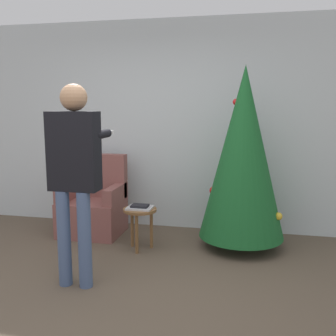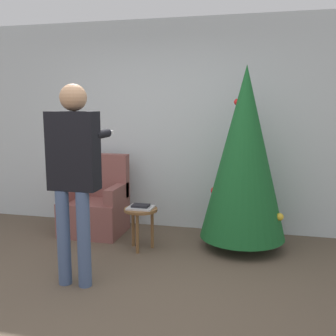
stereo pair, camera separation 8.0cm
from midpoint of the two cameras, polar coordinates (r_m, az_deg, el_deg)
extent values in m
plane|color=brown|center=(3.47, -9.58, -19.00)|extent=(14.00, 14.00, 0.00)
cube|color=silver|center=(5.18, -0.26, 6.12)|extent=(8.00, 0.06, 2.70)
cylinder|color=brown|center=(4.69, 11.12, -10.45)|extent=(0.10, 0.10, 0.13)
cone|color=#195B28|center=(4.45, 11.53, 2.12)|extent=(0.96, 0.96, 1.92)
sphere|color=#B23399|center=(4.60, 12.83, 5.13)|extent=(0.06, 0.06, 0.06)
sphere|color=red|center=(4.71, 7.30, -3.31)|extent=(0.10, 0.10, 0.10)
sphere|color=red|center=(4.48, 10.53, 9.40)|extent=(0.07, 0.07, 0.07)
sphere|color=gold|center=(4.47, 16.40, -6.83)|extent=(0.08, 0.08, 0.08)
cube|color=brown|center=(5.11, -10.23, -6.98)|extent=(0.75, 0.64, 0.44)
cube|color=brown|center=(5.22, -9.30, -1.00)|extent=(0.75, 0.14, 0.56)
cube|color=brown|center=(5.17, -13.52, -3.29)|extent=(0.12, 0.57, 0.20)
cube|color=brown|center=(4.92, -6.99, -3.74)|extent=(0.12, 0.57, 0.20)
cylinder|color=#475B84|center=(3.72, -14.31, -9.78)|extent=(0.12, 0.12, 0.88)
cylinder|color=#475B84|center=(3.63, -11.50, -10.14)|extent=(0.12, 0.12, 0.88)
cube|color=black|center=(3.55, -12.95, 2.41)|extent=(0.44, 0.20, 0.69)
sphere|color=tan|center=(3.56, -12.96, 9.95)|extent=(0.24, 0.24, 0.24)
cylinder|color=black|center=(3.79, -14.29, 4.89)|extent=(0.08, 0.30, 0.08)
cylinder|color=black|center=(3.63, -9.04, 4.88)|extent=(0.08, 0.30, 0.08)
cube|color=white|center=(3.81, -7.94, 5.11)|extent=(0.04, 0.14, 0.04)
cylinder|color=brown|center=(4.44, -3.47, -6.06)|extent=(0.38, 0.38, 0.03)
cylinder|color=brown|center=(4.39, -3.95, -9.50)|extent=(0.04, 0.04, 0.45)
cylinder|color=brown|center=(4.54, -1.80, -8.84)|extent=(0.04, 0.04, 0.45)
cylinder|color=brown|center=(4.61, -4.57, -8.61)|extent=(0.04, 0.04, 0.45)
cube|color=silver|center=(4.44, -3.47, -5.75)|extent=(0.28, 0.23, 0.02)
cube|color=black|center=(4.43, -3.48, -5.48)|extent=(0.19, 0.14, 0.02)
camera|label=1|loc=(0.04, -89.42, 0.10)|focal=42.00mm
camera|label=2|loc=(0.04, 90.58, -0.10)|focal=42.00mm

